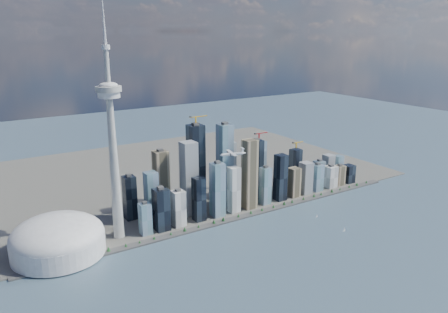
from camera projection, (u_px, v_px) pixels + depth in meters
ground at (302, 259)px, 946.09m from camera, size 4000.00×4000.00×0.00m
seawall at (237, 218)px, 1148.56m from camera, size 1100.00×22.00×4.00m
land at (165, 173)px, 1514.12m from camera, size 1400.00×900.00×3.00m
shoreline_trees at (237, 216)px, 1146.68m from camera, size 960.53×7.20×8.80m
skyscraper_cluster at (238, 178)px, 1228.49m from camera, size 736.00×142.00×254.01m
needle_tower at (112, 142)px, 978.46m from camera, size 56.00×56.00×550.50m
dome_stadium at (58, 239)px, 952.66m from camera, size 200.00×200.00×86.00m
airplane at (233, 154)px, 1065.85m from camera, size 67.73×60.32×16.65m
sailboat_west at (344, 230)px, 1076.71m from camera, size 7.74×2.52×10.73m
sailboat_east at (317, 216)px, 1157.91m from camera, size 6.06×1.75×8.43m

